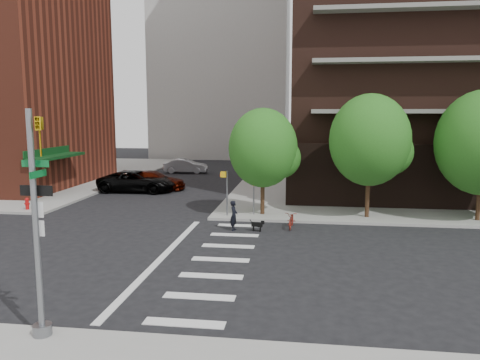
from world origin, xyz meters
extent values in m
plane|color=black|center=(0.00, 0.00, 0.00)|extent=(120.00, 120.00, 0.00)
cube|color=gray|center=(20.50, 23.50, 0.07)|extent=(39.00, 33.00, 0.15)
cube|color=silver|center=(3.00, -6.00, 0.01)|extent=(2.40, 0.50, 0.01)
cube|color=silver|center=(3.00, -4.00, 0.01)|extent=(2.40, 0.50, 0.01)
cube|color=silver|center=(3.00, -2.00, 0.01)|extent=(2.40, 0.50, 0.01)
cube|color=silver|center=(3.00, 0.00, 0.01)|extent=(2.40, 0.50, 0.01)
cube|color=silver|center=(3.00, 2.00, 0.01)|extent=(2.40, 0.50, 0.01)
cube|color=silver|center=(3.00, 4.00, 0.01)|extent=(2.40, 0.50, 0.01)
cube|color=silver|center=(3.00, 6.00, 0.01)|extent=(2.40, 0.50, 0.01)
cube|color=silver|center=(0.50, 0.00, 0.01)|extent=(0.30, 13.00, 0.01)
cube|color=black|center=(18.00, 24.00, 2.15)|extent=(25.50, 25.50, 4.00)
cube|color=#0C3814|center=(-11.30, 13.00, 2.95)|extent=(1.40, 6.00, 0.20)
cylinder|color=#301E11|center=(4.00, 8.50, 1.30)|extent=(0.24, 0.24, 2.30)
sphere|color=#235B19|center=(4.00, 8.50, 4.05)|extent=(4.00, 4.00, 4.00)
cylinder|color=#301E11|center=(10.00, 8.50, 1.45)|extent=(0.24, 0.24, 2.60)
sphere|color=#235B19|center=(10.00, 8.50, 4.55)|extent=(4.50, 4.50, 4.50)
cylinder|color=#301E11|center=(16.00, 8.50, 1.30)|extent=(0.24, 0.24, 2.30)
cylinder|color=slate|center=(-0.50, -7.50, 3.15)|extent=(0.16, 0.16, 6.00)
cylinder|color=slate|center=(-0.50, -7.50, 0.30)|extent=(0.50, 0.50, 0.30)
imported|color=gold|center=(-0.25, -7.50, 5.45)|extent=(0.16, 0.20, 1.00)
cube|color=#0A5926|center=(-0.50, -7.35, 4.75)|extent=(0.75, 0.02, 0.18)
cube|color=#0A5926|center=(-0.35, -7.50, 4.50)|extent=(0.02, 0.75, 0.18)
cube|color=black|center=(-0.50, -7.38, 4.05)|extent=(0.90, 0.02, 0.28)
cube|color=silver|center=(-0.50, -7.38, 3.55)|extent=(0.32, 0.02, 0.42)
cube|color=silver|center=(-0.50, -7.38, 3.05)|extent=(0.32, 0.02, 0.42)
cylinder|color=slate|center=(2.00, 7.80, 1.45)|extent=(0.10, 0.10, 2.60)
cube|color=gold|center=(1.80, 7.80, 2.55)|extent=(0.32, 0.25, 0.32)
cylinder|color=slate|center=(3.50, 8.30, 1.25)|extent=(0.08, 0.08, 2.20)
cube|color=gold|center=(3.50, 8.15, 2.15)|extent=(0.64, 0.02, 0.64)
cylinder|color=#A50C0C|center=(-10.50, 7.80, 0.45)|extent=(0.22, 0.22, 0.60)
sphere|color=#A50C0C|center=(-10.50, 7.80, 0.76)|extent=(0.24, 0.24, 0.24)
imported|color=black|center=(-6.36, 15.87, 0.82)|extent=(2.81, 5.96, 1.65)
imported|color=#360902|center=(-5.50, 16.96, 0.76)|extent=(2.33, 5.29, 1.51)
imported|color=#ADAFB4|center=(-5.50, 27.52, 0.73)|extent=(1.84, 4.52, 1.46)
imported|color=maroon|center=(5.78, 5.87, 0.45)|extent=(0.72, 1.76, 0.90)
imported|color=black|center=(2.82, 4.95, 0.78)|extent=(0.60, 0.42, 1.56)
cube|color=black|center=(4.03, 4.91, 0.35)|extent=(0.58, 0.26, 0.22)
cube|color=black|center=(4.33, 4.86, 0.49)|extent=(0.18, 0.15, 0.16)
cylinder|color=black|center=(4.19, 4.97, 0.12)|extent=(0.06, 0.06, 0.24)
cylinder|color=black|center=(3.86, 4.86, 0.12)|extent=(0.06, 0.06, 0.24)
camera|label=1|loc=(6.33, -18.47, 6.03)|focal=35.00mm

